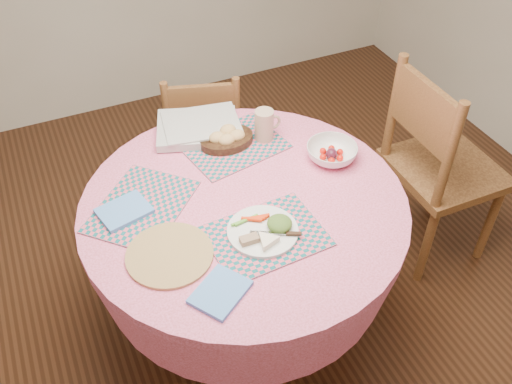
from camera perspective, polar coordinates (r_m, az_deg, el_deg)
ground at (r=2.71m, az=-0.99°, el=-12.58°), size 4.00×4.00×0.00m
dining_table at (r=2.28m, az=-1.15°, el=-4.53°), size 1.24×1.24×0.75m
chair_right at (r=2.76m, az=17.61°, el=2.66°), size 0.46×0.49×1.04m
chair_back at (r=2.96m, az=-5.25°, el=5.44°), size 0.49×0.48×0.86m
placemat_front at (r=2.01m, az=1.01°, el=-4.42°), size 0.42×0.32×0.01m
placemat_left at (r=2.16m, az=-11.34°, el=-1.41°), size 0.49×0.50×0.01m
placemat_back at (r=2.40m, az=-2.22°, el=4.67°), size 0.45×0.37×0.01m
wicker_trivet at (r=1.97m, az=-8.64°, el=-6.22°), size 0.30×0.30×0.01m
napkin_near at (r=1.85m, az=-3.60°, el=-9.96°), size 0.23×0.22×0.01m
napkin_far at (r=2.14m, az=-13.05°, el=-1.84°), size 0.21×0.18×0.01m
dinner_plate at (r=2.00m, az=0.95°, el=-3.80°), size 0.25×0.25×0.05m
bread_bowl at (r=2.39m, az=-2.96°, el=5.43°), size 0.23×0.23×0.08m
latte_mug at (r=2.40m, az=0.87°, el=6.74°), size 0.12×0.08×0.14m
fruit_bowl at (r=2.33m, az=7.57°, el=3.89°), size 0.21×0.21×0.06m
newspaper_stack at (r=2.47m, az=-5.82°, el=6.45°), size 0.41×0.37×0.04m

